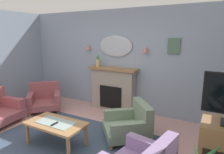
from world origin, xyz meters
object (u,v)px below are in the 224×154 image
(armchair_in_corner, at_px, (130,123))
(potted_plant_small_fern, at_px, (40,93))
(wall_sconce_left, at_px, (88,47))
(tv_remote, at_px, (54,124))
(fireplace, at_px, (113,89))
(wall_sconce_right, at_px, (146,49))
(armchair_beside_couch, at_px, (45,98))
(mantel_vase_right, at_px, (98,60))
(framed_picture, at_px, (174,46))
(coffee_table, at_px, (56,125))
(wall_mirror, at_px, (115,46))

(armchair_in_corner, bearing_deg, potted_plant_small_fern, 168.41)
(wall_sconce_left, bearing_deg, tv_remote, -69.31)
(fireplace, relative_size, wall_sconce_right, 9.71)
(fireplace, height_order, armchair_beside_couch, fireplace)
(mantel_vase_right, relative_size, framed_picture, 1.00)
(wall_sconce_left, distance_m, potted_plant_small_fern, 2.03)
(coffee_table, bearing_deg, mantel_vase_right, 101.13)
(wall_sconce_right, relative_size, potted_plant_small_fern, 0.22)
(tv_remote, distance_m, armchair_in_corner, 1.42)
(armchair_in_corner, xyz_separation_m, potted_plant_small_fern, (-3.24, 0.66, -0.02))
(fireplace, distance_m, potted_plant_small_fern, 2.28)
(framed_picture, bearing_deg, potted_plant_small_fern, -169.54)
(wall_sconce_left, bearing_deg, armchair_in_corner, -34.30)
(armchair_in_corner, bearing_deg, tv_remote, -137.39)
(mantel_vase_right, relative_size, potted_plant_small_fern, 0.57)
(fireplace, xyz_separation_m, wall_sconce_left, (-0.85, 0.09, 1.09))
(framed_picture, relative_size, armchair_beside_couch, 0.31)
(wall_sconce_left, xyz_separation_m, framed_picture, (2.35, 0.06, 0.09))
(coffee_table, height_order, tv_remote, tv_remote)
(wall_sconce_right, relative_size, armchair_beside_couch, 0.12)
(wall_sconce_right, height_order, armchair_beside_couch, wall_sconce_right)
(armchair_beside_couch, xyz_separation_m, potted_plant_small_fern, (-0.56, 0.35, -0.02))
(wall_sconce_left, relative_size, armchair_in_corner, 0.12)
(wall_mirror, bearing_deg, fireplace, -90.00)
(tv_remote, bearing_deg, wall_sconce_right, 69.22)
(tv_remote, bearing_deg, potted_plant_small_fern, 143.60)
(fireplace, bearing_deg, wall_sconce_left, 173.84)
(wall_sconce_left, xyz_separation_m, potted_plant_small_fern, (-1.35, -0.62, -1.38))
(wall_mirror, bearing_deg, coffee_table, -91.22)
(framed_picture, bearing_deg, armchair_beside_couch, -161.73)
(wall_mirror, xyz_separation_m, wall_sconce_right, (0.85, -0.05, -0.05))
(armchair_beside_couch, bearing_deg, wall_sconce_left, 51.06)
(wall_sconce_left, distance_m, armchair_in_corner, 2.66)
(framed_picture, bearing_deg, wall_sconce_left, -178.54)
(coffee_table, height_order, armchair_beside_couch, armchair_beside_couch)
(fireplace, relative_size, framed_picture, 3.78)
(fireplace, xyz_separation_m, tv_remote, (-0.00, -2.15, -0.12))
(potted_plant_small_fern, bearing_deg, armchair_beside_couch, -32.03)
(mantel_vase_right, xyz_separation_m, framed_picture, (1.95, 0.18, 0.41))
(wall_sconce_right, bearing_deg, fireplace, -173.84)
(mantel_vase_right, bearing_deg, wall_sconce_left, 163.30)
(wall_mirror, distance_m, coffee_table, 2.58)
(wall_mirror, distance_m, potted_plant_small_fern, 2.71)
(mantel_vase_right, height_order, wall_mirror, wall_mirror)
(potted_plant_small_fern, bearing_deg, fireplace, 13.58)
(coffee_table, relative_size, armchair_in_corner, 0.96)
(framed_picture, distance_m, coffee_table, 3.04)
(wall_sconce_left, bearing_deg, coffee_table, -69.68)
(fireplace, relative_size, coffee_table, 1.24)
(wall_sconce_left, height_order, tv_remote, wall_sconce_left)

